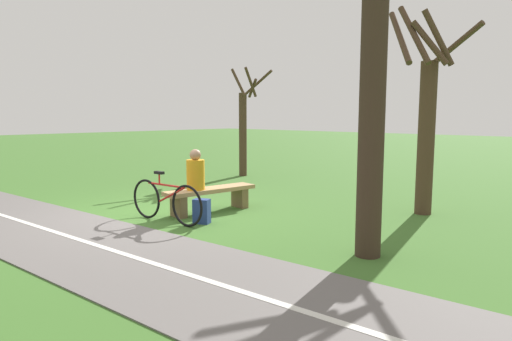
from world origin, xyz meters
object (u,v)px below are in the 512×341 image
Objects in this scene: tree_far_left at (244,126)px; tree_far_right at (426,118)px; tree_near_bench at (376,70)px; backpack at (202,211)px; person_seated at (196,172)px; bicycle at (166,201)px; bench at (211,195)px.

tree_far_right reaches higher than tree_far_left.
tree_far_left is (-4.65, -6.96, -0.93)m from tree_near_bench.
tree_near_bench reaches higher than backpack.
tree_far_right is at bearing 141.17° from person_seated.
tree_far_right is at bearing -169.78° from tree_near_bench.
tree_far_left is at bearing -103.89° from tree_far_right.
bicycle is at bearing -38.88° from tree_far_right.
person_seated is 0.91m from bicycle.
bench reaches higher than backpack.
backpack is 3.88m from tree_near_bench.
backpack is (-0.40, 0.52, -0.17)m from bicycle.
person_seated is 0.23× the size of tree_far_left.
bench is 5.51m from tree_far_left.
tree_near_bench is 1.68× the size of tree_far_left.
backpack is 0.11× the size of tree_far_right.
bicycle is 0.32× the size of tree_near_bench.
person_seated is 0.14× the size of tree_near_bench.
person_seated is at bearing 93.38° from bicycle.
person_seated is at bearing -46.64° from tree_far_right.
bicycle reaches higher than bench.
bench is 2.50× the size of person_seated.
person_seated is 4.11m from tree_near_bench.
tree_far_left is (-5.40, -3.33, 1.18)m from bicycle.
tree_near_bench is (-0.36, 3.11, 2.28)m from backpack.
tree_far_left is 0.85× the size of tree_far_right.
bench is 0.95m from backpack.
tree_far_left reaches higher than backpack.
bench is 4.51× the size of backpack.
tree_far_left is 6.61m from tree_far_right.
backpack is (0.73, 0.60, -0.12)m from bench.
tree_far_left is at bearing -137.34° from person_seated.
backpack is 0.13× the size of tree_far_left.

